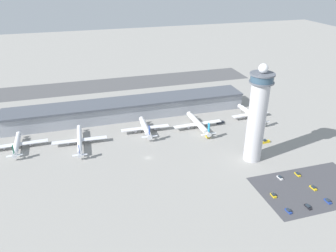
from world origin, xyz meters
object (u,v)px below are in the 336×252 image
car_silver_sedan (328,201)px  car_grey_coupe (308,207)px  car_red_hatchback (280,178)px  service_truck_catering (208,136)px  car_maroon_suv (313,188)px  airplane_gate_echo (251,114)px  car_white_wagon (288,211)px  car_blue_compact (298,174)px  control_tower (257,116)px  service_truck_fuel (220,122)px  service_truck_baggage (265,142)px  airplane_gate_charlie (145,128)px  airplane_gate_alpha (17,144)px  airplane_gate_delta (198,124)px  airplane_gate_bravo (80,140)px  car_navy_sedan (273,195)px

car_silver_sedan → car_grey_coupe: size_ratio=0.99×
car_red_hatchback → car_grey_coupe: bearing=-92.1°
service_truck_catering → car_maroon_suv: size_ratio=1.23×
car_red_hatchback → airplane_gate_echo: bearing=72.6°
car_white_wagon → car_blue_compact: car_blue_compact is taller
control_tower → service_truck_fuel: 64.20m
control_tower → service_truck_baggage: bearing=39.3°
service_truck_baggage → airplane_gate_echo: bearing=75.2°
control_tower → service_truck_baggage: size_ratio=9.16×
service_truck_fuel → car_silver_sedan: 109.19m
airplane_gate_charlie → airplane_gate_echo: size_ratio=0.99×
service_truck_baggage → car_grey_coupe: service_truck_baggage is taller
control_tower → service_truck_fuel: control_tower is taller
car_white_wagon → car_grey_coupe: size_ratio=0.95×
airplane_gate_charlie → car_maroon_suv: 124.77m
control_tower → service_truck_fuel: bearing=87.2°
service_truck_catering → car_silver_sedan: 95.72m
airplane_gate_alpha → car_red_hatchback: airplane_gate_alpha is taller
airplane_gate_delta → airplane_gate_bravo: bearing=-179.5°
airplane_gate_delta → car_maroon_suv: airplane_gate_delta is taller
airplane_gate_bravo → car_silver_sedan: airplane_gate_bravo is taller
airplane_gate_echo → car_white_wagon: size_ratio=8.62×
airplane_gate_echo → car_red_hatchback: size_ratio=8.24×
airplane_gate_bravo → car_navy_sedan: size_ratio=10.58×
service_truck_fuel → service_truck_baggage: 43.15m
airplane_gate_echo → car_blue_compact: size_ratio=8.38×
airplane_gate_alpha → airplane_gate_bravo: bearing=-8.8°
service_truck_catering → service_truck_fuel: size_ratio=0.83×
car_red_hatchback → car_maroon_suv: car_maroon_suv is taller
service_truck_catering → service_truck_baggage: 42.29m
airplane_gate_charlie → airplane_gate_echo: (91.31, -0.04, 0.05)m
airplane_gate_alpha → car_maroon_suv: (170.90, -98.16, -3.11)m
service_truck_baggage → airplane_gate_delta: bearing=136.9°
car_maroon_suv → car_navy_sedan: (-26.23, 0.51, -0.02)m
car_maroon_suv → car_white_wagon: bearing=-152.9°
airplane_gate_bravo → airplane_gate_echo: (141.23, 5.54, 0.38)m
service_truck_catering → car_red_hatchback: size_ratio=1.28×
airplane_gate_echo → car_blue_compact: bearing=-99.2°
service_truck_fuel → car_white_wagon: size_ratio=1.61×
car_blue_compact → car_maroon_suv: size_ratio=0.95×
airplane_gate_delta → service_truck_catering: airplane_gate_delta is taller
airplane_gate_alpha → car_red_hatchback: size_ratio=8.96×
airplane_gate_delta → service_truck_baggage: 52.89m
car_white_wagon → car_red_hatchback: car_red_hatchback is taller
service_truck_baggage → service_truck_fuel: bearing=114.3°
car_red_hatchback → control_tower: bearing=101.9°
control_tower → airplane_gate_delta: control_tower is taller
service_truck_baggage → car_maroon_suv: bearing=-92.4°
airplane_gate_alpha → car_red_hatchback: 178.93m
airplane_gate_bravo → car_blue_compact: airplane_gate_bravo is taller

